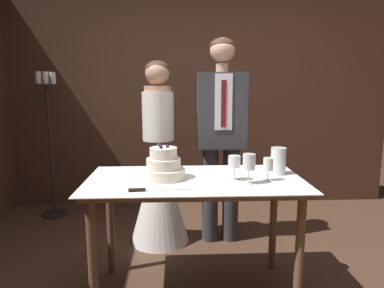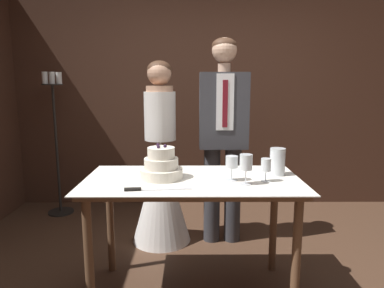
% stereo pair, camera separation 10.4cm
% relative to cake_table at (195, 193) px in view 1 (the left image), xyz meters
% --- Properties ---
extents(wall_back, '(4.65, 0.12, 2.58)m').
position_rel_cake_table_xyz_m(wall_back, '(0.14, 1.93, 0.57)').
color(wall_back, '#472B1E').
rests_on(wall_back, ground_plane).
extents(cake_table, '(1.44, 0.75, 0.82)m').
position_rel_cake_table_xyz_m(cake_table, '(0.00, 0.00, 0.00)').
color(cake_table, brown).
rests_on(cake_table, ground_plane).
extents(tiered_cake, '(0.29, 0.29, 0.23)m').
position_rel_cake_table_xyz_m(tiered_cake, '(-0.21, 0.01, 0.19)').
color(tiered_cake, silver).
rests_on(tiered_cake, cake_table).
extents(cake_knife, '(0.40, 0.06, 0.02)m').
position_rel_cake_table_xyz_m(cake_knife, '(-0.28, -0.26, 0.11)').
color(cake_knife, silver).
rests_on(cake_knife, cake_table).
extents(wine_glass_near, '(0.06, 0.06, 0.15)m').
position_rel_cake_table_xyz_m(wine_glass_near, '(0.48, -0.07, 0.20)').
color(wine_glass_near, silver).
rests_on(wine_glass_near, cake_table).
extents(wine_glass_middle, '(0.08, 0.08, 0.19)m').
position_rel_cake_table_xyz_m(wine_glass_middle, '(0.34, -0.13, 0.23)').
color(wine_glass_middle, silver).
rests_on(wine_glass_middle, cake_table).
extents(wine_glass_far, '(0.08, 0.08, 0.16)m').
position_rel_cake_table_xyz_m(wine_glass_far, '(0.26, -0.05, 0.22)').
color(wine_glass_far, silver).
rests_on(wine_glass_far, cake_table).
extents(hurricane_candle, '(0.11, 0.11, 0.19)m').
position_rel_cake_table_xyz_m(hurricane_candle, '(0.59, 0.10, 0.19)').
color(hurricane_candle, silver).
rests_on(hurricane_candle, cake_table).
extents(bride, '(0.54, 0.54, 1.66)m').
position_rel_cake_table_xyz_m(bride, '(-0.28, 0.82, -0.11)').
color(bride, white).
rests_on(bride, ground_plane).
extents(groom, '(0.43, 0.25, 1.85)m').
position_rel_cake_table_xyz_m(groom, '(0.28, 0.82, 0.33)').
color(groom, '#38383D').
rests_on(groom, ground_plane).
extents(candle_stand, '(0.28, 0.28, 1.59)m').
position_rel_cake_table_xyz_m(candle_stand, '(-1.50, 1.52, 0.09)').
color(candle_stand, black).
rests_on(candle_stand, ground_plane).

